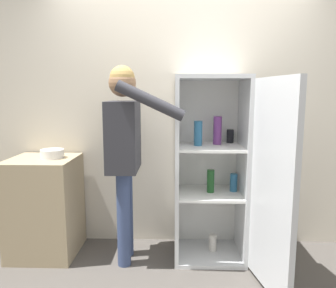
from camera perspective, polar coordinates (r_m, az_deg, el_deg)
name	(u,v)px	position (r m, az deg, el deg)	size (l,w,h in m)	color
wall_back	(182,117)	(3.25, 2.45, 4.74)	(7.00, 0.06, 2.55)	beige
refrigerator	(222,171)	(2.92, 9.41, -4.68)	(0.80, 1.18, 1.66)	silver
person	(125,140)	(2.86, -7.56, 0.64)	(0.66, 0.60, 1.74)	#384770
counter	(45,206)	(3.33, -20.64, -10.11)	(0.59, 0.58, 0.92)	tan
bowl	(52,154)	(3.19, -19.50, -1.60)	(0.21, 0.21, 0.08)	white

